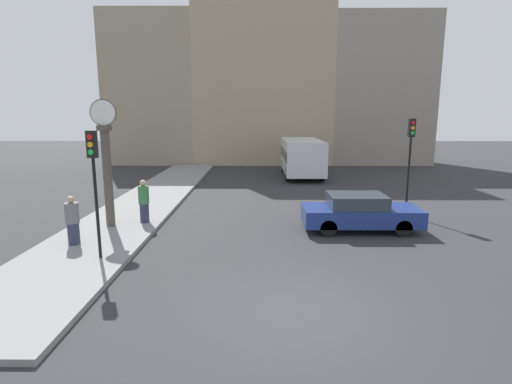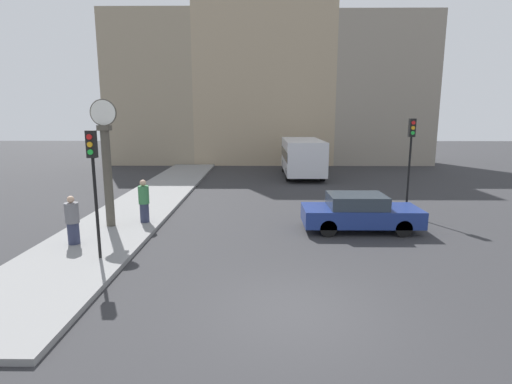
% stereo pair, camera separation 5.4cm
% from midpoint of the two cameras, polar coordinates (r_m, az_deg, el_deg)
% --- Properties ---
extents(ground_plane, '(120.00, 120.00, 0.00)m').
position_cam_midpoint_polar(ground_plane, '(9.25, 5.82, -16.72)').
color(ground_plane, '#2D2D30').
extents(sidewalk_corner, '(3.35, 27.71, 0.15)m').
position_cam_midpoint_polar(sidewalk_corner, '(21.19, -14.59, -0.90)').
color(sidewalk_corner, gray).
rests_on(sidewalk_corner, ground_plane).
extents(building_row, '(28.35, 5.00, 16.58)m').
position_cam_midpoint_polar(building_row, '(36.75, 1.80, 15.64)').
color(building_row, gray).
rests_on(building_row, ground_plane).
extents(sedan_car, '(4.32, 1.83, 1.38)m').
position_cam_midpoint_polar(sedan_car, '(15.50, 14.68, -2.82)').
color(sedan_car, navy).
rests_on(sedan_car, ground_plane).
extents(bus_distant, '(2.59, 7.03, 2.60)m').
position_cam_midpoint_polar(bus_distant, '(28.57, 6.68, 5.23)').
color(bus_distant, silver).
rests_on(bus_distant, ground_plane).
extents(traffic_light_near, '(0.26, 0.24, 3.72)m').
position_cam_midpoint_polar(traffic_light_near, '(12.18, -22.10, 3.18)').
color(traffic_light_near, black).
rests_on(traffic_light_near, sidewalk_corner).
extents(traffic_light_far, '(0.26, 0.24, 4.15)m').
position_cam_midpoint_polar(traffic_light_far, '(18.10, 21.30, 5.95)').
color(traffic_light_far, black).
rests_on(traffic_light_far, ground_plane).
extents(street_clock, '(0.97, 0.42, 4.71)m').
position_cam_midpoint_polar(street_clock, '(15.79, -20.43, 3.67)').
color(street_clock, '#4C473D').
rests_on(street_clock, sidewalk_corner).
extents(pedestrian_green_hoodie, '(0.41, 0.41, 1.68)m').
position_cam_midpoint_polar(pedestrian_green_hoodie, '(16.16, -15.62, -1.30)').
color(pedestrian_green_hoodie, '#2D334C').
rests_on(pedestrian_green_hoodie, sidewalk_corner).
extents(pedestrian_grey_jacket, '(0.43, 0.43, 1.60)m').
position_cam_midpoint_polar(pedestrian_grey_jacket, '(14.23, -24.64, -3.75)').
color(pedestrian_grey_jacket, '#2D334C').
rests_on(pedestrian_grey_jacket, sidewalk_corner).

